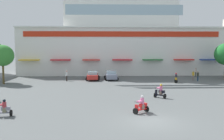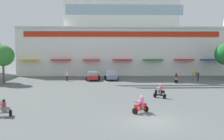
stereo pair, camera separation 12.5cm
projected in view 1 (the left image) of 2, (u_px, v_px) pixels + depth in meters
ground_plane at (132, 91)px, 32.21m from camera, size 128.00×128.00×0.00m
colonial_building at (120, 33)px, 55.15m from camera, size 40.24×18.67×20.26m
plaza_tree_2 at (3, 56)px, 38.26m from camera, size 3.35×3.10×5.89m
parked_car_0 at (93, 76)px, 43.41m from camera, size 2.43×4.50×1.43m
parked_car_1 at (111, 75)px, 43.56m from camera, size 2.48×4.19×1.57m
scooter_rider_1 at (176, 79)px, 40.08m from camera, size 0.85×1.46×1.54m
scooter_rider_3 at (160, 92)px, 28.11m from camera, size 1.33×1.23×1.57m
scooter_rider_4 at (3, 109)px, 20.63m from camera, size 1.43×0.70×1.42m
scooter_rider_5 at (141, 106)px, 21.74m from camera, size 1.48×1.28×1.50m
pedestrian_0 at (196, 72)px, 47.95m from camera, size 0.42×0.42×1.64m
pedestrian_1 at (193, 75)px, 42.95m from camera, size 0.49×0.49×1.59m
pedestrian_2 at (67, 75)px, 41.76m from camera, size 0.40×0.40×1.74m
pedestrian_3 at (198, 76)px, 41.77m from camera, size 0.46×0.46×1.61m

